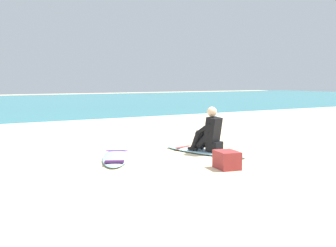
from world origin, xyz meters
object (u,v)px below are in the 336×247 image
(surfer_seated, at_px, (210,134))
(surfboard_spare_near, at_px, (116,157))
(surfboard_main, at_px, (204,151))
(beach_bag, at_px, (227,160))

(surfer_seated, xyz_separation_m, surfboard_spare_near, (-1.94, 0.56, -0.40))
(surfboard_main, height_order, surfboard_spare_near, same)
(surfer_seated, height_order, surfboard_spare_near, surfer_seated)
(beach_bag, bearing_deg, surfboard_spare_near, 124.44)
(surfboard_main, bearing_deg, surfer_seated, -79.75)
(surfboard_main, distance_m, surfer_seated, 0.43)
(surfboard_main, xyz_separation_m, surfboard_spare_near, (-1.91, 0.40, 0.00))
(beach_bag, bearing_deg, surfboard_main, 68.09)
(surfer_seated, distance_m, surfboard_spare_near, 2.06)
(surfboard_spare_near, height_order, beach_bag, beach_bag)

